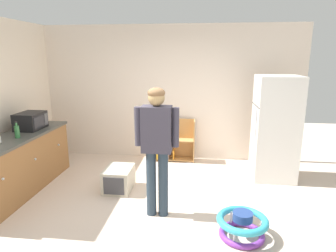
{
  "coord_description": "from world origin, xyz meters",
  "views": [
    {
      "loc": [
        0.62,
        -3.53,
        2.09
      ],
      "look_at": [
        0.14,
        0.57,
        1.1
      ],
      "focal_mm": 31.08,
      "sensor_mm": 36.0,
      "label": 1
    }
  ],
  "objects_px": {
    "bookshelf": "(172,143)",
    "pet_carrier": "(119,179)",
    "refrigerator": "(275,128)",
    "standing_person": "(157,141)",
    "baby_walker": "(242,225)",
    "green_glass_bottle": "(17,131)",
    "kitchen_counter": "(17,165)",
    "orange_cup": "(44,120)",
    "microwave": "(31,121)"
  },
  "relations": [
    {
      "from": "bookshelf",
      "to": "pet_carrier",
      "type": "relative_size",
      "value": 1.54
    },
    {
      "from": "standing_person",
      "to": "baby_walker",
      "type": "bearing_deg",
      "value": -19.92
    },
    {
      "from": "refrigerator",
      "to": "orange_cup",
      "type": "xyz_separation_m",
      "value": [
        -4.14,
        -0.07,
        0.06
      ]
    },
    {
      "from": "green_glass_bottle",
      "to": "baby_walker",
      "type": "bearing_deg",
      "value": -13.32
    },
    {
      "from": "bookshelf",
      "to": "green_glass_bottle",
      "type": "distance_m",
      "value": 2.86
    },
    {
      "from": "kitchen_counter",
      "to": "green_glass_bottle",
      "type": "bearing_deg",
      "value": -18.8
    },
    {
      "from": "bookshelf",
      "to": "green_glass_bottle",
      "type": "relative_size",
      "value": 3.46
    },
    {
      "from": "standing_person",
      "to": "orange_cup",
      "type": "relative_size",
      "value": 18.09
    },
    {
      "from": "refrigerator",
      "to": "bookshelf",
      "type": "xyz_separation_m",
      "value": [
        -1.84,
        0.68,
        -0.53
      ]
    },
    {
      "from": "kitchen_counter",
      "to": "green_glass_bottle",
      "type": "xyz_separation_m",
      "value": [
        0.09,
        -0.03,
        0.55
      ]
    },
    {
      "from": "kitchen_counter",
      "to": "pet_carrier",
      "type": "relative_size",
      "value": 4.1
    },
    {
      "from": "refrigerator",
      "to": "standing_person",
      "type": "relative_size",
      "value": 1.04
    },
    {
      "from": "refrigerator",
      "to": "microwave",
      "type": "xyz_separation_m",
      "value": [
        -4.09,
        -0.57,
        0.15
      ]
    },
    {
      "from": "bookshelf",
      "to": "microwave",
      "type": "bearing_deg",
      "value": -150.8
    },
    {
      "from": "refrigerator",
      "to": "green_glass_bottle",
      "type": "bearing_deg",
      "value": -164.52
    },
    {
      "from": "standing_person",
      "to": "kitchen_counter",
      "type": "bearing_deg",
      "value": 169.7
    },
    {
      "from": "kitchen_counter",
      "to": "baby_walker",
      "type": "bearing_deg",
      "value": -13.48
    },
    {
      "from": "pet_carrier",
      "to": "green_glass_bottle",
      "type": "height_order",
      "value": "green_glass_bottle"
    },
    {
      "from": "bookshelf",
      "to": "green_glass_bottle",
      "type": "xyz_separation_m",
      "value": [
        -2.14,
        -1.78,
        0.63
      ]
    },
    {
      "from": "pet_carrier",
      "to": "microwave",
      "type": "xyz_separation_m",
      "value": [
        -1.54,
        0.23,
        0.86
      ]
    },
    {
      "from": "bookshelf",
      "to": "baby_walker",
      "type": "relative_size",
      "value": 1.41
    },
    {
      "from": "pet_carrier",
      "to": "green_glass_bottle",
      "type": "distance_m",
      "value": 1.68
    },
    {
      "from": "kitchen_counter",
      "to": "standing_person",
      "type": "height_order",
      "value": "standing_person"
    },
    {
      "from": "baby_walker",
      "to": "pet_carrier",
      "type": "distance_m",
      "value": 2.09
    },
    {
      "from": "kitchen_counter",
      "to": "standing_person",
      "type": "distance_m",
      "value": 2.37
    },
    {
      "from": "bookshelf",
      "to": "green_glass_bottle",
      "type": "bearing_deg",
      "value": -140.22
    },
    {
      "from": "green_glass_bottle",
      "to": "orange_cup",
      "type": "relative_size",
      "value": 2.59
    },
    {
      "from": "refrigerator",
      "to": "pet_carrier",
      "type": "xyz_separation_m",
      "value": [
        -2.55,
        -0.8,
        -0.71
      ]
    },
    {
      "from": "green_glass_bottle",
      "to": "refrigerator",
      "type": "bearing_deg",
      "value": 15.48
    },
    {
      "from": "green_glass_bottle",
      "to": "orange_cup",
      "type": "distance_m",
      "value": 1.05
    },
    {
      "from": "bookshelf",
      "to": "pet_carrier",
      "type": "height_order",
      "value": "bookshelf"
    },
    {
      "from": "refrigerator",
      "to": "kitchen_counter",
      "type": "bearing_deg",
      "value": -165.28
    },
    {
      "from": "microwave",
      "to": "standing_person",
      "type": "bearing_deg",
      "value": -21.8
    },
    {
      "from": "bookshelf",
      "to": "orange_cup",
      "type": "relative_size",
      "value": 8.95
    },
    {
      "from": "bookshelf",
      "to": "baby_walker",
      "type": "height_order",
      "value": "bookshelf"
    },
    {
      "from": "microwave",
      "to": "orange_cup",
      "type": "xyz_separation_m",
      "value": [
        -0.05,
        0.5,
        -0.09
      ]
    },
    {
      "from": "baby_walker",
      "to": "kitchen_counter",
      "type": "bearing_deg",
      "value": 166.52
    },
    {
      "from": "kitchen_counter",
      "to": "standing_person",
      "type": "relative_size",
      "value": 1.32
    },
    {
      "from": "kitchen_counter",
      "to": "orange_cup",
      "type": "bearing_deg",
      "value": 93.26
    },
    {
      "from": "baby_walker",
      "to": "orange_cup",
      "type": "xyz_separation_m",
      "value": [
        -3.39,
        1.8,
        0.79
      ]
    },
    {
      "from": "standing_person",
      "to": "microwave",
      "type": "height_order",
      "value": "standing_person"
    },
    {
      "from": "standing_person",
      "to": "pet_carrier",
      "type": "xyz_separation_m",
      "value": [
        -0.73,
        0.68,
        -0.86
      ]
    },
    {
      "from": "baby_walker",
      "to": "green_glass_bottle",
      "type": "height_order",
      "value": "green_glass_bottle"
    },
    {
      "from": "refrigerator",
      "to": "standing_person",
      "type": "xyz_separation_m",
      "value": [
        -1.82,
        -1.48,
        0.15
      ]
    },
    {
      "from": "refrigerator",
      "to": "baby_walker",
      "type": "xyz_separation_m",
      "value": [
        -0.75,
        -1.87,
        -0.73
      ]
    },
    {
      "from": "standing_person",
      "to": "pet_carrier",
      "type": "height_order",
      "value": "standing_person"
    },
    {
      "from": "refrigerator",
      "to": "bookshelf",
      "type": "relative_size",
      "value": 2.09
    },
    {
      "from": "standing_person",
      "to": "orange_cup",
      "type": "distance_m",
      "value": 2.72
    },
    {
      "from": "microwave",
      "to": "orange_cup",
      "type": "distance_m",
      "value": 0.51
    },
    {
      "from": "standing_person",
      "to": "green_glass_bottle",
      "type": "height_order",
      "value": "standing_person"
    }
  ]
}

